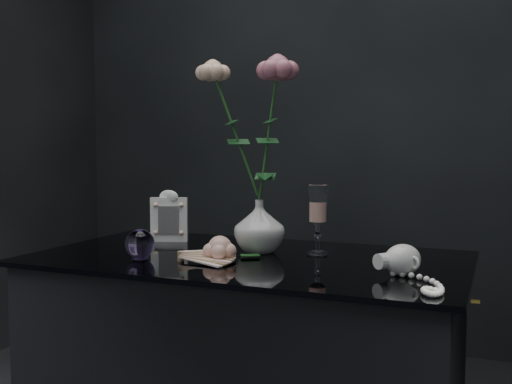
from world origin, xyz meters
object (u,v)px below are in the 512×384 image
at_px(wine_glass, 318,220).
at_px(pearl_jar, 403,259).
at_px(picture_frame, 169,216).
at_px(loose_rose, 220,248).
at_px(vase, 259,226).
at_px(paperweight, 140,244).

distance_m(wine_glass, pearl_jar, 0.29).
distance_m(wine_glass, picture_frame, 0.45).
bearing_deg(wine_glass, loose_rose, -138.26).
relative_size(picture_frame, pearl_jar, 0.60).
xyz_separation_m(vase, wine_glass, (0.14, 0.03, 0.02)).
xyz_separation_m(wine_glass, paperweight, (-0.38, -0.22, -0.05)).
relative_size(vase, picture_frame, 0.92).
bearing_deg(paperweight, vase, 38.33).
xyz_separation_m(vase, loose_rose, (-0.04, -0.14, -0.04)).
distance_m(wine_glass, paperweight, 0.44).
height_order(wine_glass, pearl_jar, wine_glass).
bearing_deg(wine_glass, pearl_jar, -34.82).
distance_m(loose_rose, pearl_jar, 0.42).
bearing_deg(pearl_jar, picture_frame, -159.11).
xyz_separation_m(loose_rose, pearl_jar, (0.42, 0.01, 0.01)).
relative_size(paperweight, pearl_jar, 0.29).
xyz_separation_m(picture_frame, paperweight, (0.07, -0.25, -0.04)).
distance_m(paperweight, pearl_jar, 0.62).
relative_size(picture_frame, paperweight, 2.06).
height_order(paperweight, pearl_jar, paperweight).
bearing_deg(picture_frame, loose_rose, -56.56).
relative_size(vase, wine_glass, 0.77).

